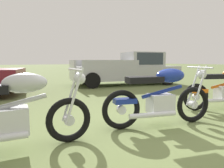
# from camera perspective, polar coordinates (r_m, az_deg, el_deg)

# --- Properties ---
(ground_plane) EXTENTS (120.00, 120.00, 0.00)m
(ground_plane) POSITION_cam_1_polar(r_m,az_deg,el_deg) (3.64, 10.72, -11.15)
(ground_plane) COLOR olive
(motorcycle_silver) EXTENTS (2.04, 0.65, 1.02)m
(motorcycle_silver) POSITION_cam_1_polar(r_m,az_deg,el_deg) (2.73, -26.47, -7.23)
(motorcycle_silver) COLOR black
(motorcycle_silver) RESTS_ON ground
(motorcycle_blue) EXTENTS (1.93, 0.90, 1.02)m
(motorcycle_blue) POSITION_cam_1_polar(r_m,az_deg,el_deg) (3.54, 13.48, -3.60)
(motorcycle_blue) COLOR black
(motorcycle_blue) RESTS_ON ground
(pickup_truck_silver) EXTENTS (5.17, 3.01, 1.49)m
(pickup_truck_silver) POSITION_cam_1_polar(r_m,az_deg,el_deg) (9.53, 5.08, 4.40)
(pickup_truck_silver) COLOR #B2B5BA
(pickup_truck_silver) RESTS_ON ground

